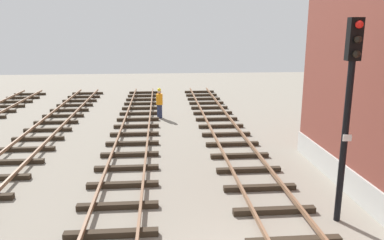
# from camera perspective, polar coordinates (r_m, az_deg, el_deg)

# --- Properties ---
(signal_mast) EXTENTS (0.36, 0.40, 5.69)m
(signal_mast) POSITION_cam_1_polar(r_m,az_deg,el_deg) (11.00, 22.46, 2.84)
(signal_mast) COLOR black
(signal_mast) RESTS_ON ground
(track_worker_foreground) EXTENTS (0.40, 0.40, 1.87)m
(track_worker_foreground) POSITION_cam_1_polar(r_m,az_deg,el_deg) (23.42, -4.91, 2.53)
(track_worker_foreground) COLOR #262D4C
(track_worker_foreground) RESTS_ON ground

